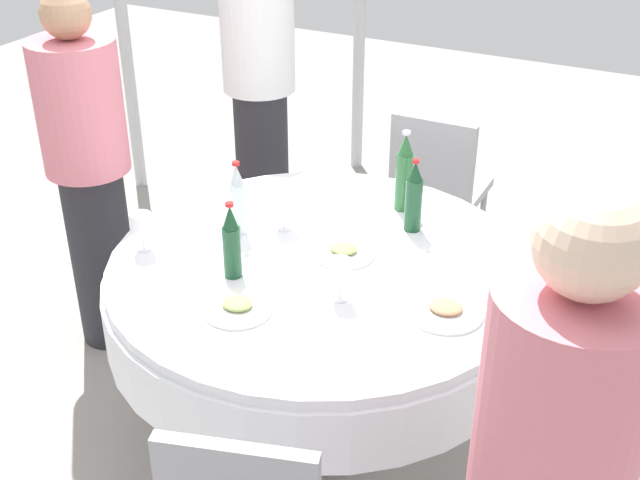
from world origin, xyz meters
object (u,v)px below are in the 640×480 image
(plate_far, at_px, (269,194))
(plate_right, at_px, (238,307))
(bottle_clear_front, at_px, (238,200))
(wine_glass_left, at_px, (283,205))
(plate_south, at_px, (445,311))
(person_east, at_px, (260,94))
(bottle_dark_green_inner, at_px, (414,198))
(dining_table, at_px, (320,296))
(wine_glass_outer, at_px, (141,224))
(person_rear, at_px, (90,173))
(chair_outer, at_px, (437,183))
(bottle_green_rear, at_px, (404,173))
(plate_north, at_px, (344,252))
(wine_glass_front, at_px, (340,271))
(bottle_dark_green_east, at_px, (232,243))

(plate_far, relative_size, plate_right, 1.16)
(bottle_clear_front, bearing_deg, plate_right, -58.48)
(wine_glass_left, height_order, plate_south, wine_glass_left)
(plate_far, height_order, person_east, person_east)
(bottle_dark_green_inner, distance_m, wine_glass_left, 0.48)
(dining_table, relative_size, person_east, 0.89)
(bottle_dark_green_inner, xyz_separation_m, wine_glass_outer, (-0.79, -0.57, -0.03))
(dining_table, height_order, person_rear, person_rear)
(chair_outer, bearing_deg, bottle_green_rear, -81.75)
(plate_north, height_order, plate_right, same)
(wine_glass_front, xyz_separation_m, person_rear, (-1.27, 0.28, -0.04))
(bottle_clear_front, relative_size, person_rear, 0.18)
(person_rear, bearing_deg, wine_glass_left, -81.93)
(bottle_green_rear, bearing_deg, plate_south, -57.06)
(dining_table, height_order, plate_far, plate_far)
(bottle_dark_green_east, xyz_separation_m, bottle_clear_front, (-0.14, 0.26, 0.01))
(plate_right, bearing_deg, plate_north, 72.24)
(bottle_dark_green_inner, distance_m, wine_glass_outer, 0.97)
(bottle_green_rear, height_order, bottle_clear_front, bottle_green_rear)
(plate_north, xyz_separation_m, plate_right, (-0.15, -0.46, -0.00))
(wine_glass_left, distance_m, plate_south, 0.77)
(dining_table, distance_m, person_east, 1.36)
(bottle_green_rear, xyz_separation_m, plate_far, (-0.52, -0.14, -0.14))
(wine_glass_front, distance_m, chair_outer, 1.45)
(plate_far, bearing_deg, person_rear, -159.71)
(wine_glass_left, distance_m, plate_far, 0.30)
(plate_right, xyz_separation_m, plate_south, (0.59, 0.28, 0.00))
(wine_glass_outer, bearing_deg, bottle_green_rear, 45.82)
(wine_glass_front, distance_m, wine_glass_left, 0.51)
(wine_glass_left, height_order, plate_right, wine_glass_left)
(chair_outer, bearing_deg, wine_glass_left, -101.81)
(plate_right, xyz_separation_m, person_east, (-0.76, 1.41, 0.13))
(plate_far, height_order, plate_right, plate_right)
(bottle_dark_green_inner, relative_size, plate_far, 1.10)
(plate_right, relative_size, person_east, 0.13)
(bottle_dark_green_inner, xyz_separation_m, bottle_dark_green_east, (-0.41, -0.57, -0.00))
(plate_far, bearing_deg, wine_glass_left, -48.52)
(dining_table, height_order, plate_right, plate_right)
(wine_glass_left, relative_size, wine_glass_outer, 1.00)
(wine_glass_left, distance_m, plate_north, 0.30)
(bottle_dark_green_inner, relative_size, plate_north, 1.32)
(wine_glass_front, height_order, wine_glass_outer, wine_glass_front)
(plate_south, bearing_deg, bottle_clear_front, 170.00)
(wine_glass_left, distance_m, wine_glass_outer, 0.51)
(wine_glass_front, xyz_separation_m, chair_outer, (-0.17, 1.40, -0.32))
(bottle_green_rear, height_order, plate_north, bottle_green_rear)
(wine_glass_left, relative_size, chair_outer, 0.16)
(wine_glass_left, relative_size, plate_north, 0.66)
(wine_glass_outer, xyz_separation_m, plate_south, (1.08, 0.11, -0.09))
(wine_glass_front, xyz_separation_m, plate_far, (-0.58, 0.54, -0.10))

